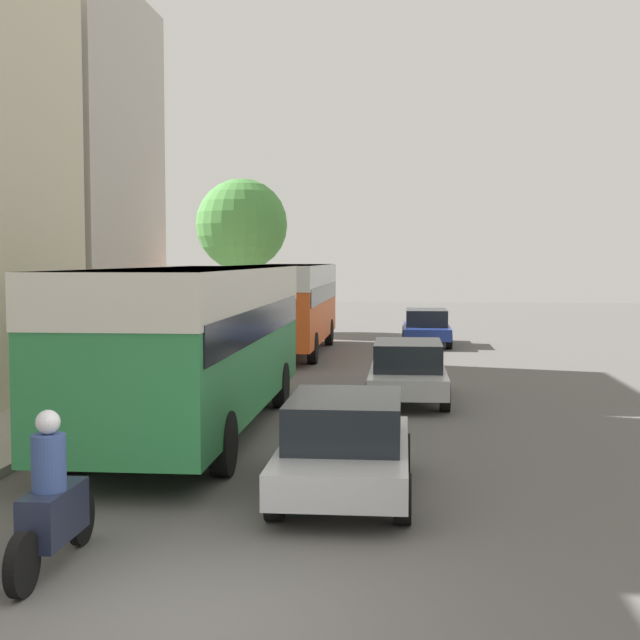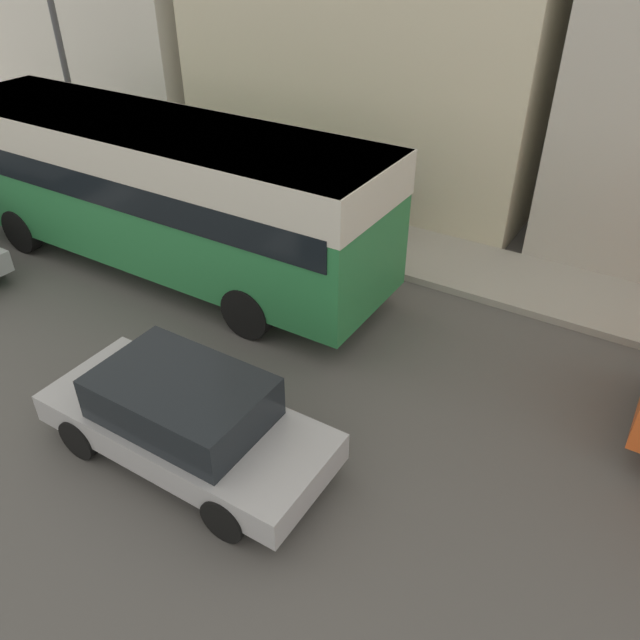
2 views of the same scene
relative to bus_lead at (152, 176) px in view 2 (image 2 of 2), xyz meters
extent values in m
cube|color=#B2ADA3|center=(-3.23, -8.49, -1.95)|extent=(2.20, 120.00, 0.15)
cube|color=#2D8447|center=(0.00, 0.00, -0.21)|extent=(2.56, 10.20, 2.63)
cube|color=silver|center=(0.00, 0.00, 0.71)|extent=(2.58, 10.25, 0.79)
cube|color=black|center=(0.00, 0.00, 0.11)|extent=(2.61, 9.79, 0.58)
cylinder|color=black|center=(-1.18, 3.16, -1.53)|extent=(0.28, 1.00, 1.00)
cylinder|color=black|center=(1.18, 3.16, -1.53)|extent=(0.28, 1.00, 1.00)
cylinder|color=black|center=(-1.18, -3.16, -1.53)|extent=(0.28, 1.00, 1.00)
cylinder|color=black|center=(1.18, -3.16, -1.53)|extent=(0.28, 1.00, 1.00)
cube|color=#B7B7BC|center=(4.00, 4.25, -1.49)|extent=(1.74, 4.24, 0.45)
cube|color=black|center=(4.00, 4.25, -0.95)|extent=(1.53, 2.33, 0.63)
cylinder|color=black|center=(3.20, 5.57, -1.71)|extent=(0.22, 0.64, 0.64)
cylinder|color=black|center=(4.80, 5.57, -1.71)|extent=(0.22, 0.64, 0.64)
cylinder|color=black|center=(3.20, 2.94, -1.71)|extent=(0.22, 0.64, 0.64)
cylinder|color=black|center=(4.80, 2.94, -1.71)|extent=(0.22, 0.64, 0.64)
cylinder|color=#232838|center=(-3.72, 3.42, -1.47)|extent=(0.35, 0.35, 0.83)
cylinder|color=#33477F|center=(-3.72, 3.42, -0.71)|extent=(0.43, 0.43, 0.69)
sphere|color=tan|center=(-3.72, 3.42, -0.25)|extent=(0.22, 0.22, 0.22)
cylinder|color=#47474C|center=(-2.48, -5.28, 0.65)|extent=(0.16, 0.16, 5.06)
camera|label=1|loc=(3.90, -16.32, 1.28)|focal=50.00mm
camera|label=2|loc=(8.43, 9.20, 4.64)|focal=35.00mm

